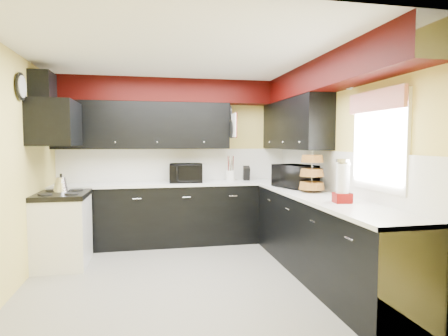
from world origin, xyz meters
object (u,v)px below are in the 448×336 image
toaster_oven (186,173)px  utensil_crock (231,176)px  knife_block (246,173)px  microwave (295,176)px  kettle (61,184)px

toaster_oven → utensil_crock: size_ratio=3.00×
toaster_oven → knife_block: bearing=11.8°
toaster_oven → knife_block: size_ratio=2.24×
microwave → kettle: 3.05m
toaster_oven → knife_block: (0.98, 0.11, -0.03)m
toaster_oven → microwave: bearing=-29.8°
microwave → utensil_crock: microwave is taller
microwave → kettle: size_ratio=2.76×
microwave → kettle: (-3.02, 0.39, -0.08)m
microwave → toaster_oven: bearing=36.1°
microwave → utensil_crock: size_ratio=3.42×
microwave → knife_block: bearing=1.3°
toaster_oven → microwave: (1.37, -0.96, 0.01)m
microwave → knife_block: (-0.39, 1.07, -0.05)m
knife_block → kettle: knife_block is taller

